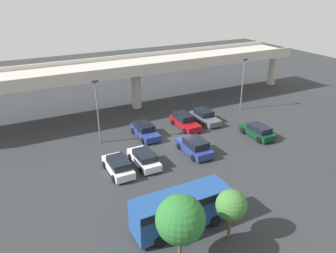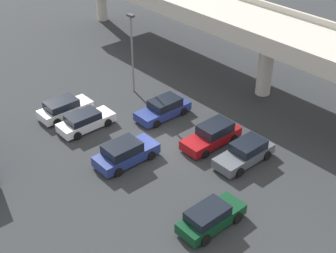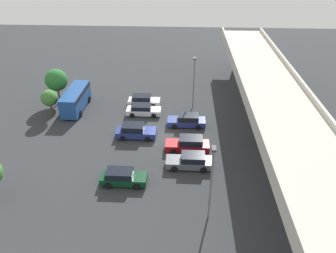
{
  "view_description": "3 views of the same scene",
  "coord_description": "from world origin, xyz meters",
  "px_view_note": "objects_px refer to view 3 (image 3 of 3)",
  "views": [
    {
      "loc": [
        -16.47,
        -28.7,
        16.56
      ],
      "look_at": [
        -1.05,
        0.84,
        1.78
      ],
      "focal_mm": 35.0,
      "sensor_mm": 36.0,
      "label": 1
    },
    {
      "loc": [
        22.47,
        -18.4,
        20.38
      ],
      "look_at": [
        0.94,
        0.35,
        2.01
      ],
      "focal_mm": 50.0,
      "sensor_mm": 36.0,
      "label": 2
    },
    {
      "loc": [
        33.15,
        2.68,
        20.96
      ],
      "look_at": [
        1.98,
        1.04,
        2.63
      ],
      "focal_mm": 35.0,
      "sensor_mm": 36.0,
      "label": 3
    }
  ],
  "objects_px": {
    "parked_car_4": "(188,144)",
    "parked_car_5": "(190,161)",
    "lamp_post_near_aisle": "(194,79)",
    "parked_car_2": "(187,120)",
    "parked_car_1": "(143,110)",
    "parked_car_6": "(123,177)",
    "parked_car_0": "(143,100)",
    "tree_front_centre": "(49,98)",
    "lamp_post_mid_lot": "(211,178)",
    "parked_car_3": "(135,131)",
    "shuttle_bus": "(76,98)",
    "tree_front_left": "(56,80)"
  },
  "relations": [
    {
      "from": "shuttle_bus",
      "to": "tree_front_left",
      "type": "height_order",
      "value": "tree_front_left"
    },
    {
      "from": "parked_car_5",
      "to": "parked_car_6",
      "type": "relative_size",
      "value": 1.08
    },
    {
      "from": "tree_front_left",
      "to": "tree_front_centre",
      "type": "relative_size",
      "value": 1.31
    },
    {
      "from": "parked_car_2",
      "to": "lamp_post_mid_lot",
      "type": "height_order",
      "value": "lamp_post_mid_lot"
    },
    {
      "from": "parked_car_3",
      "to": "shuttle_bus",
      "type": "height_order",
      "value": "shuttle_bus"
    },
    {
      "from": "parked_car_6",
      "to": "lamp_post_near_aisle",
      "type": "relative_size",
      "value": 0.61
    },
    {
      "from": "parked_car_1",
      "to": "parked_car_6",
      "type": "distance_m",
      "value": 14.2
    },
    {
      "from": "parked_car_4",
      "to": "lamp_post_mid_lot",
      "type": "xyz_separation_m",
      "value": [
        10.11,
        1.7,
        3.51
      ]
    },
    {
      "from": "parked_car_1",
      "to": "tree_front_left",
      "type": "bearing_deg",
      "value": 166.48
    },
    {
      "from": "parked_car_6",
      "to": "tree_front_centre",
      "type": "distance_m",
      "value": 17.56
    },
    {
      "from": "parked_car_4",
      "to": "parked_car_5",
      "type": "distance_m",
      "value": 3.1
    },
    {
      "from": "tree_front_centre",
      "to": "parked_car_3",
      "type": "bearing_deg",
      "value": 69.35
    },
    {
      "from": "lamp_post_near_aisle",
      "to": "tree_front_centre",
      "type": "xyz_separation_m",
      "value": [
        3.66,
        -18.67,
        -1.57
      ]
    },
    {
      "from": "parked_car_5",
      "to": "tree_front_left",
      "type": "distance_m",
      "value": 23.62
    },
    {
      "from": "parked_car_2",
      "to": "parked_car_5",
      "type": "distance_m",
      "value": 8.56
    },
    {
      "from": "parked_car_4",
      "to": "parked_car_6",
      "type": "xyz_separation_m",
      "value": [
        6.06,
        -6.35,
        -0.03
      ]
    },
    {
      "from": "lamp_post_mid_lot",
      "to": "tree_front_left",
      "type": "height_order",
      "value": "lamp_post_mid_lot"
    },
    {
      "from": "parked_car_1",
      "to": "parked_car_2",
      "type": "relative_size",
      "value": 0.96
    },
    {
      "from": "parked_car_0",
      "to": "parked_car_1",
      "type": "distance_m",
      "value": 2.78
    },
    {
      "from": "lamp_post_near_aisle",
      "to": "parked_car_0",
      "type": "bearing_deg",
      "value": -92.77
    },
    {
      "from": "parked_car_5",
      "to": "tree_front_left",
      "type": "height_order",
      "value": "tree_front_left"
    },
    {
      "from": "parked_car_6",
      "to": "tree_front_left",
      "type": "distance_m",
      "value": 21.2
    },
    {
      "from": "lamp_post_mid_lot",
      "to": "tree_front_centre",
      "type": "height_order",
      "value": "lamp_post_mid_lot"
    },
    {
      "from": "parked_car_5",
      "to": "lamp_post_near_aisle",
      "type": "distance_m",
      "value": 14.12
    },
    {
      "from": "lamp_post_near_aisle",
      "to": "parked_car_5",
      "type": "bearing_deg",
      "value": -1.92
    },
    {
      "from": "lamp_post_mid_lot",
      "to": "tree_front_left",
      "type": "bearing_deg",
      "value": -136.47
    },
    {
      "from": "parked_car_3",
      "to": "parked_car_6",
      "type": "relative_size",
      "value": 1.07
    },
    {
      "from": "parked_car_4",
      "to": "parked_car_5",
      "type": "height_order",
      "value": "parked_car_4"
    },
    {
      "from": "parked_car_0",
      "to": "parked_car_2",
      "type": "xyz_separation_m",
      "value": [
        5.44,
        6.16,
        -0.01
      ]
    },
    {
      "from": "tree_front_centre",
      "to": "lamp_post_mid_lot",
      "type": "bearing_deg",
      "value": 49.23
    },
    {
      "from": "shuttle_bus",
      "to": "lamp_post_near_aisle",
      "type": "xyz_separation_m",
      "value": [
        -1.23,
        16.1,
        2.63
      ]
    },
    {
      "from": "parked_car_0",
      "to": "tree_front_centre",
      "type": "relative_size",
      "value": 1.17
    },
    {
      "from": "parked_car_3",
      "to": "tree_front_left",
      "type": "distance_m",
      "value": 15.15
    },
    {
      "from": "parked_car_1",
      "to": "lamp_post_near_aisle",
      "type": "relative_size",
      "value": 0.64
    },
    {
      "from": "parked_car_2",
      "to": "lamp_post_mid_lot",
      "type": "distance_m",
      "value": 16.08
    },
    {
      "from": "tree_front_centre",
      "to": "parked_car_2",
      "type": "bearing_deg",
      "value": 85.39
    },
    {
      "from": "parked_car_0",
      "to": "parked_car_1",
      "type": "xyz_separation_m",
      "value": [
        2.76,
        0.27,
        -0.05
      ]
    },
    {
      "from": "lamp_post_near_aisle",
      "to": "parked_car_2",
      "type": "bearing_deg",
      "value": -9.04
    },
    {
      "from": "parked_car_3",
      "to": "parked_car_2",
      "type": "bearing_deg",
      "value": 25.79
    },
    {
      "from": "lamp_post_near_aisle",
      "to": "lamp_post_mid_lot",
      "type": "xyz_separation_m",
      "value": [
        20.68,
        1.06,
        -0.02
      ]
    },
    {
      "from": "parked_car_4",
      "to": "parked_car_5",
      "type": "xyz_separation_m",
      "value": [
        3.09,
        0.18,
        -0.04
      ]
    },
    {
      "from": "parked_car_5",
      "to": "lamp_post_mid_lot",
      "type": "relative_size",
      "value": 0.67
    },
    {
      "from": "parked_car_1",
      "to": "parked_car_3",
      "type": "height_order",
      "value": "parked_car_3"
    },
    {
      "from": "parked_car_1",
      "to": "parked_car_3",
      "type": "distance_m",
      "value": 5.66
    },
    {
      "from": "parked_car_0",
      "to": "parked_car_2",
      "type": "relative_size",
      "value": 0.93
    },
    {
      "from": "parked_car_0",
      "to": "parked_car_4",
      "type": "distance_m",
      "value": 12.61
    },
    {
      "from": "shuttle_bus",
      "to": "parked_car_1",
      "type": "bearing_deg",
      "value": -97.26
    },
    {
      "from": "parked_car_0",
      "to": "parked_car_4",
      "type": "xyz_separation_m",
      "value": [
        10.9,
        6.33,
        0.03
      ]
    },
    {
      "from": "parked_car_4",
      "to": "tree_front_centre",
      "type": "xyz_separation_m",
      "value": [
        -6.9,
        -18.03,
        1.95
      ]
    },
    {
      "from": "parked_car_0",
      "to": "parked_car_1",
      "type": "bearing_deg",
      "value": -84.36
    }
  ]
}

